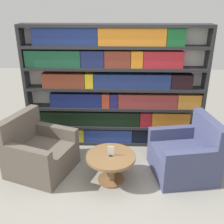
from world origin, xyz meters
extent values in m
plane|color=gray|center=(0.00, 0.00, 0.00)|extent=(14.00, 14.00, 0.00)
cube|color=silver|center=(0.00, 1.43, 1.06)|extent=(3.08, 0.05, 2.11)
cube|color=#262628|center=(-1.51, 1.31, 1.06)|extent=(0.05, 0.30, 2.11)
cube|color=#262628|center=(1.51, 1.31, 1.06)|extent=(0.05, 0.30, 2.11)
cube|color=#262628|center=(0.00, 1.31, 0.03)|extent=(2.98, 0.30, 0.05)
cube|color=#262628|center=(0.00, 1.31, 0.35)|extent=(2.98, 0.30, 0.05)
cube|color=#262628|center=(0.00, 1.31, 0.70)|extent=(2.98, 0.30, 0.05)
cube|color=#262628|center=(0.00, 1.31, 1.06)|extent=(2.98, 0.30, 0.05)
cube|color=#262628|center=(0.00, 1.31, 1.41)|extent=(2.98, 0.30, 0.05)
cube|color=#262628|center=(0.00, 1.31, 1.76)|extent=(2.98, 0.30, 0.05)
cube|color=#262628|center=(0.00, 1.31, 2.09)|extent=(2.98, 0.30, 0.05)
cube|color=navy|center=(-1.21, 1.28, 0.17)|extent=(0.40, 0.20, 0.25)
cube|color=gold|center=(-0.78, 1.28, 0.17)|extent=(0.44, 0.20, 0.25)
cube|color=navy|center=(-0.12, 1.28, 0.17)|extent=(0.87, 0.20, 0.25)
cube|color=black|center=(0.66, 1.28, 0.17)|extent=(0.67, 0.20, 0.25)
cube|color=black|center=(-0.43, 1.28, 0.51)|extent=(1.76, 0.20, 0.26)
cube|color=maroon|center=(0.55, 1.28, 0.51)|extent=(0.20, 0.20, 0.26)
cube|color=orange|center=(0.99, 1.28, 0.51)|extent=(0.66, 0.20, 0.26)
cube|color=navy|center=(-0.67, 1.28, 0.85)|extent=(0.88, 0.20, 0.25)
cube|color=#AF3A21|center=(-0.15, 1.28, 0.85)|extent=(0.14, 0.20, 0.25)
cube|color=navy|center=(-0.01, 1.28, 0.85)|extent=(0.14, 0.20, 0.25)
cube|color=maroon|center=(0.57, 1.28, 0.85)|extent=(1.01, 0.20, 0.25)
cube|color=orange|center=(1.28, 1.28, 0.85)|extent=(0.40, 0.20, 0.25)
cube|color=brown|center=(-0.86, 1.28, 1.20)|extent=(0.72, 0.20, 0.24)
cube|color=gold|center=(-0.43, 1.28, 1.20)|extent=(0.14, 0.20, 0.24)
cube|color=navy|center=(0.29, 1.28, 1.20)|extent=(1.28, 0.20, 0.24)
cube|color=black|center=(1.11, 1.28, 1.20)|extent=(0.36, 0.20, 0.24)
cube|color=#194D31|center=(-1.01, 1.28, 1.57)|extent=(0.91, 0.20, 0.27)
cube|color=navy|center=(-0.36, 1.28, 1.57)|extent=(0.37, 0.20, 0.27)
cube|color=maroon|center=(0.04, 1.28, 1.57)|extent=(0.42, 0.20, 0.27)
cube|color=orange|center=(0.36, 1.28, 1.57)|extent=(0.19, 0.20, 0.27)
cube|color=#A32027|center=(0.78, 1.28, 1.57)|extent=(0.64, 0.20, 0.27)
cube|color=navy|center=(-0.79, 1.28, 1.92)|extent=(1.04, 0.20, 0.27)
cube|color=orange|center=(0.27, 1.28, 1.92)|extent=(1.07, 0.20, 0.27)
cube|color=#185629|center=(0.95, 1.28, 1.92)|extent=(0.28, 0.20, 0.27)
cube|color=brown|center=(-1.09, 0.39, 0.21)|extent=(1.09, 1.09, 0.41)
cube|color=brown|center=(-1.43, 0.51, 0.65)|extent=(0.42, 0.85, 0.48)
cube|color=brown|center=(-1.15, 0.02, 0.51)|extent=(0.71, 0.35, 0.19)
cube|color=brown|center=(-0.91, 0.71, 0.51)|extent=(0.71, 0.35, 0.19)
cube|color=#42476B|center=(1.04, 0.39, 0.21)|extent=(0.99, 0.98, 0.41)
cube|color=#42476B|center=(1.40, 0.45, 0.65)|extent=(0.28, 0.86, 0.48)
cube|color=#42476B|center=(0.91, 0.74, 0.51)|extent=(0.73, 0.24, 0.19)
cube|color=#42476B|center=(1.04, 0.02, 0.51)|extent=(0.73, 0.24, 0.19)
cylinder|color=brown|center=(-0.03, 0.17, 0.19)|extent=(0.13, 0.13, 0.39)
cylinder|color=brown|center=(-0.03, 0.17, 0.01)|extent=(0.39, 0.39, 0.03)
cylinder|color=brown|center=(-0.03, 0.17, 0.41)|extent=(0.71, 0.71, 0.04)
cube|color=black|center=(-0.03, 0.17, 0.43)|extent=(0.05, 0.06, 0.01)
cube|color=silver|center=(-0.03, 0.17, 0.50)|extent=(0.09, 0.01, 0.15)
camera|label=1|loc=(0.10, -2.99, 2.45)|focal=42.00mm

